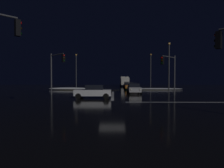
{
  "coord_description": "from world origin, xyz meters",
  "views": [
    {
      "loc": [
        0.2,
        -18.14,
        2.2
      ],
      "look_at": [
        -0.14,
        12.04,
        1.46
      ],
      "focal_mm": 30.19,
      "sensor_mm": 36.0,
      "label": 1
    }
  ],
  "objects_px": {
    "sedan_silver": "(134,88)",
    "streetlamp_left_far": "(76,68)",
    "box_truck": "(125,81)",
    "sedan_white_crossing": "(93,91)",
    "sedan_green": "(129,85)",
    "streetlamp_right_near": "(169,63)",
    "streetlamp_right_far": "(151,68)",
    "sedan_gray": "(133,87)",
    "sedan_orange": "(129,86)",
    "sedan_black": "(127,84)",
    "traffic_signal_nw": "(56,66)",
    "traffic_signal_ne": "(169,68)"
  },
  "relations": [
    {
      "from": "sedan_silver",
      "to": "sedan_orange",
      "type": "height_order",
      "value": "same"
    },
    {
      "from": "streetlamp_left_far",
      "to": "box_truck",
      "type": "bearing_deg",
      "value": 40.18
    },
    {
      "from": "sedan_black",
      "to": "box_truck",
      "type": "xyz_separation_m",
      "value": [
        -0.31,
        7.3,
        0.91
      ]
    },
    {
      "from": "sedan_gray",
      "to": "sedan_orange",
      "type": "distance_m",
      "value": 5.59
    },
    {
      "from": "traffic_signal_ne",
      "to": "sedan_white_crossing",
      "type": "bearing_deg",
      "value": -157.38
    },
    {
      "from": "sedan_green",
      "to": "traffic_signal_ne",
      "type": "xyz_separation_m",
      "value": [
        4.02,
        -20.3,
        3.03
      ]
    },
    {
      "from": "sedan_white_crossing",
      "to": "traffic_signal_nw",
      "type": "distance_m",
      "value": 7.67
    },
    {
      "from": "sedan_silver",
      "to": "streetlamp_right_far",
      "type": "distance_m",
      "value": 20.49
    },
    {
      "from": "sedan_silver",
      "to": "streetlamp_right_far",
      "type": "relative_size",
      "value": 0.5
    },
    {
      "from": "sedan_silver",
      "to": "box_truck",
      "type": "bearing_deg",
      "value": 89.63
    },
    {
      "from": "sedan_orange",
      "to": "traffic_signal_nw",
      "type": "xyz_separation_m",
      "value": [
        -11.15,
        -14.42,
        3.24
      ]
    },
    {
      "from": "sedan_black",
      "to": "sedan_orange",
      "type": "bearing_deg",
      "value": -92.03
    },
    {
      "from": "streetlamp_right_far",
      "to": "sedan_black",
      "type": "bearing_deg",
      "value": 147.41
    },
    {
      "from": "streetlamp_right_far",
      "to": "streetlamp_right_near",
      "type": "xyz_separation_m",
      "value": [
        0.0,
        -16.0,
        -0.14
      ]
    },
    {
      "from": "sedan_silver",
      "to": "traffic_signal_nw",
      "type": "relative_size",
      "value": 0.73
    },
    {
      "from": "sedan_green",
      "to": "box_truck",
      "type": "bearing_deg",
      "value": 91.31
    },
    {
      "from": "sedan_silver",
      "to": "streetlamp_left_far",
      "type": "bearing_deg",
      "value": 123.94
    },
    {
      "from": "sedan_orange",
      "to": "sedan_white_crossing",
      "type": "bearing_deg",
      "value": -106.73
    },
    {
      "from": "sedan_orange",
      "to": "sedan_silver",
      "type": "bearing_deg",
      "value": -90.53
    },
    {
      "from": "sedan_gray",
      "to": "traffic_signal_nw",
      "type": "xyz_separation_m",
      "value": [
        -11.53,
        -8.84,
        3.24
      ]
    },
    {
      "from": "sedan_green",
      "to": "sedan_white_crossing",
      "type": "bearing_deg",
      "value": -103.73
    },
    {
      "from": "box_truck",
      "to": "sedan_white_crossing",
      "type": "bearing_deg",
      "value": -98.63
    },
    {
      "from": "box_truck",
      "to": "streetlamp_left_far",
      "type": "relative_size",
      "value": 0.95
    },
    {
      "from": "traffic_signal_ne",
      "to": "box_truck",
      "type": "bearing_deg",
      "value": 97.39
    },
    {
      "from": "sedan_silver",
      "to": "traffic_signal_ne",
      "type": "xyz_separation_m",
      "value": [
        4.51,
        -3.22,
        3.03
      ]
    },
    {
      "from": "sedan_white_crossing",
      "to": "streetlamp_left_far",
      "type": "height_order",
      "value": "streetlamp_left_far"
    },
    {
      "from": "box_truck",
      "to": "sedan_black",
      "type": "bearing_deg",
      "value": -87.53
    },
    {
      "from": "streetlamp_right_near",
      "to": "sedan_black",
      "type": "bearing_deg",
      "value": 106.31
    },
    {
      "from": "sedan_white_crossing",
      "to": "traffic_signal_nw",
      "type": "height_order",
      "value": "traffic_signal_nw"
    },
    {
      "from": "streetlamp_right_far",
      "to": "sedan_silver",
      "type": "bearing_deg",
      "value": -108.22
    },
    {
      "from": "sedan_green",
      "to": "streetlamp_right_near",
      "type": "height_order",
      "value": "streetlamp_right_near"
    },
    {
      "from": "box_truck",
      "to": "traffic_signal_nw",
      "type": "height_order",
      "value": "traffic_signal_nw"
    },
    {
      "from": "sedan_green",
      "to": "sedan_gray",
      "type": "bearing_deg",
      "value": -90.09
    },
    {
      "from": "sedan_white_crossing",
      "to": "streetlamp_right_far",
      "type": "distance_m",
      "value": 29.23
    },
    {
      "from": "sedan_green",
      "to": "sedan_silver",
      "type": "bearing_deg",
      "value": -91.65
    },
    {
      "from": "sedan_gray",
      "to": "sedan_white_crossing",
      "type": "xyz_separation_m",
      "value": [
        -5.96,
        -13.0,
        0.0
      ]
    },
    {
      "from": "streetlamp_left_far",
      "to": "streetlamp_right_far",
      "type": "xyz_separation_m",
      "value": [
        19.08,
        0.0,
        0.02
      ]
    },
    {
      "from": "sedan_gray",
      "to": "sedan_green",
      "type": "relative_size",
      "value": 1.0
    },
    {
      "from": "sedan_green",
      "to": "traffic_signal_ne",
      "type": "relative_size",
      "value": 0.77
    },
    {
      "from": "sedan_green",
      "to": "streetlamp_right_far",
      "type": "height_order",
      "value": "streetlamp_right_far"
    },
    {
      "from": "streetlamp_left_far",
      "to": "sedan_gray",
      "type": "bearing_deg",
      "value": -45.28
    },
    {
      "from": "streetlamp_left_far",
      "to": "streetlamp_right_far",
      "type": "distance_m",
      "value": 19.08
    },
    {
      "from": "sedan_gray",
      "to": "sedan_black",
      "type": "bearing_deg",
      "value": 89.88
    },
    {
      "from": "sedan_gray",
      "to": "box_truck",
      "type": "distance_m",
      "value": 24.42
    },
    {
      "from": "sedan_black",
      "to": "box_truck",
      "type": "height_order",
      "value": "box_truck"
    },
    {
      "from": "streetlamp_right_far",
      "to": "streetlamp_left_far",
      "type": "bearing_deg",
      "value": -180.0
    },
    {
      "from": "sedan_green",
      "to": "sedan_white_crossing",
      "type": "xyz_separation_m",
      "value": [
        -5.98,
        -24.47,
        0.0
      ]
    },
    {
      "from": "box_truck",
      "to": "streetlamp_left_far",
      "type": "height_order",
      "value": "streetlamp_left_far"
    },
    {
      "from": "box_truck",
      "to": "traffic_signal_nw",
      "type": "xyz_separation_m",
      "value": [
        -11.25,
        -33.25,
        2.34
      ]
    },
    {
      "from": "box_truck",
      "to": "traffic_signal_nw",
      "type": "bearing_deg",
      "value": -108.69
    }
  ]
}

